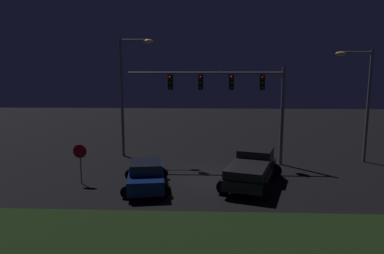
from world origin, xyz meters
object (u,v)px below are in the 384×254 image
at_px(car_sedan, 146,175).
at_px(street_lamp_left, 128,84).
at_px(street_lamp_right, 361,92).
at_px(stop_sign, 80,156).
at_px(pickup_truck, 252,167).
at_px(traffic_signal_gantry, 232,90).

xyz_separation_m(car_sedan, street_lamp_left, (-2.49, 7.20, 4.61)).
relative_size(car_sedan, street_lamp_left, 0.54).
xyz_separation_m(street_lamp_right, stop_sign, (-17.40, -5.51, -3.27)).
height_order(car_sedan, stop_sign, stop_sign).
relative_size(car_sedan, street_lamp_right, 0.61).
distance_m(pickup_truck, street_lamp_right, 10.21).
height_order(pickup_truck, street_lamp_right, street_lamp_right).
bearing_deg(traffic_signal_gantry, pickup_truck, -78.15).
xyz_separation_m(traffic_signal_gantry, street_lamp_right, (8.79, 0.95, -0.19)).
bearing_deg(street_lamp_left, traffic_signal_gantry, -15.56).
bearing_deg(traffic_signal_gantry, street_lamp_left, 164.44).
xyz_separation_m(car_sedan, street_lamp_right, (13.64, 6.11, 4.10)).
bearing_deg(car_sedan, stop_sign, 71.94).
height_order(pickup_truck, stop_sign, stop_sign).
xyz_separation_m(car_sedan, stop_sign, (-3.76, 0.59, 0.82)).
distance_m(pickup_truck, stop_sign, 9.52).
height_order(street_lamp_left, street_lamp_right, street_lamp_left).
height_order(street_lamp_right, stop_sign, street_lamp_right).
height_order(car_sedan, street_lamp_right, street_lamp_right).
bearing_deg(street_lamp_right, traffic_signal_gantry, -173.86).
relative_size(street_lamp_left, stop_sign, 3.85).
bearing_deg(traffic_signal_gantry, car_sedan, -133.23).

